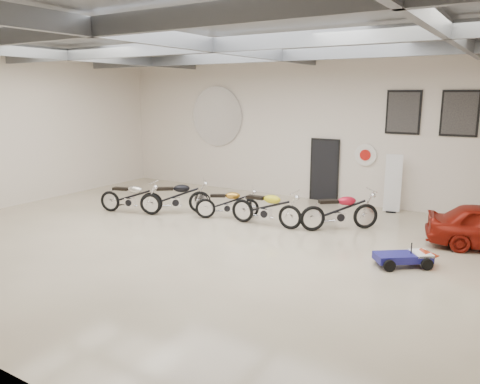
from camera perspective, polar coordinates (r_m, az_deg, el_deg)
The scene contains 17 objects.
floor at distance 11.76m, azimuth -3.10°, elevation -6.29°, with size 16.00×12.00×0.01m, color beige.
ceiling at distance 11.25m, azimuth -3.40°, elevation 18.69°, with size 16.00×12.00×0.01m, color slate.
back_wall at distance 16.49m, azimuth 8.89°, elevation 7.71°, with size 16.00×0.02×5.00m, color beige.
left_wall at distance 17.11m, azimuth -25.96°, elevation 6.81°, with size 0.02×12.00×5.00m, color beige.
ceiling_beams at distance 11.22m, azimuth -3.38°, elevation 17.42°, with size 15.80×11.80×0.32m, color slate, non-canonical shape.
door at distance 16.43m, azimuth 10.26°, elevation 2.55°, with size 0.92×0.08×2.10m, color black.
logo_plaque at distance 18.36m, azimuth -2.86°, elevation 9.19°, with size 2.30×0.06×1.16m, color silver, non-canonical shape.
poster_left at distance 15.50m, azimuth 19.29°, elevation 9.16°, with size 1.05×0.08×1.35m, color black, non-canonical shape.
poster_mid at distance 15.23m, azimuth 25.22°, elevation 8.66°, with size 1.05×0.08×1.35m, color black, non-canonical shape.
oil_sign at distance 15.88m, azimuth 15.06°, elevation 4.39°, with size 0.72×0.10×0.72m, color white, non-canonical shape.
banner_stand at distance 15.30m, azimuth 18.14°, elevation 1.00°, with size 0.50×0.20×1.85m, color white, non-canonical shape.
motorcycle_silver at distance 14.93m, azimuth -13.27°, elevation -0.54°, with size 2.04×0.63×1.06m, color silver, non-canonical shape.
motorcycle_black at distance 14.61m, azimuth -7.87°, elevation -0.50°, with size 2.14×0.66×1.11m, color silver, non-canonical shape.
motorcycle_gold at distance 13.94m, azimuth -1.57°, elevation -1.29°, with size 1.86×0.58×0.97m, color silver, non-canonical shape.
motorcycle_yellow at distance 13.15m, azimuth 3.16°, elevation -1.82°, with size 2.12×0.66×1.10m, color silver, non-canonical shape.
motorcycle_red at distance 13.03m, azimuth 12.04°, elevation -2.14°, with size 2.16×0.67×1.13m, color silver, non-canonical shape.
go_kart at distance 10.83m, azimuth 19.85°, elevation -7.14°, with size 1.46×0.66×0.53m, color navy, non-canonical shape.
Camera 1 is at (6.40, -9.15, 3.67)m, focal length 35.00 mm.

